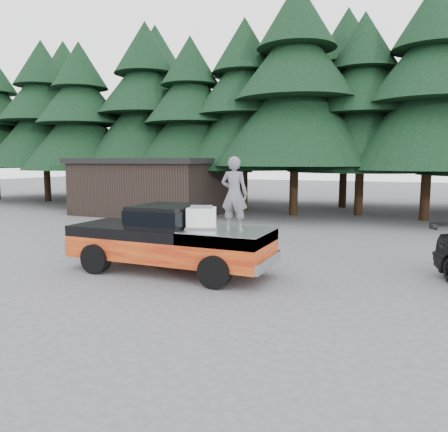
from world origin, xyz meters
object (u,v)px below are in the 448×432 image
at_px(air_compressor, 202,218).
at_px(man_on_bed, 234,194).
at_px(pickup_truck, 170,249).
at_px(utility_building, 153,186).

height_order(air_compressor, man_on_bed, man_on_bed).
relative_size(air_compressor, man_on_bed, 0.41).
distance_m(pickup_truck, man_on_bed, 2.60).
distance_m(pickup_truck, utility_building, 14.40).
xyz_separation_m(pickup_truck, man_on_bed, (2.01, -0.09, 1.64)).
distance_m(air_compressor, utility_building, 14.98).
distance_m(man_on_bed, utility_building, 15.67).
xyz_separation_m(air_compressor, man_on_bed, (0.99, -0.07, 0.70)).
relative_size(man_on_bed, utility_building, 0.23).
distance_m(air_compressor, man_on_bed, 1.21).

